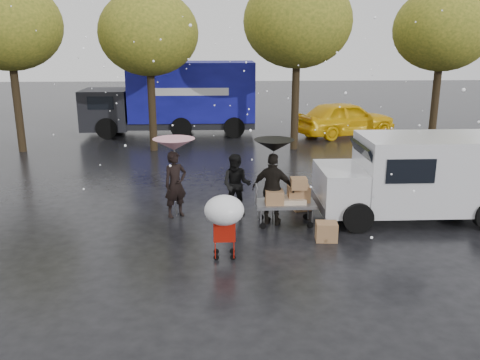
{
  "coord_description": "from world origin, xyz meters",
  "views": [
    {
      "loc": [
        -0.79,
        -11.31,
        4.65
      ],
      "look_at": [
        -0.24,
        1.0,
        1.17
      ],
      "focal_mm": 38.0,
      "sensor_mm": 36.0,
      "label": 1
    }
  ],
  "objects_px": {
    "vendor_cart": "(289,197)",
    "white_van": "(418,176)",
    "yellow_taxi": "(345,118)",
    "shopping_cart": "(224,213)",
    "person_black": "(273,189)",
    "blue_truck": "(175,98)",
    "person_pink": "(175,184)"
  },
  "relations": [
    {
      "from": "vendor_cart",
      "to": "blue_truck",
      "type": "height_order",
      "value": "blue_truck"
    },
    {
      "from": "person_pink",
      "to": "blue_truck",
      "type": "xyz_separation_m",
      "value": [
        -0.91,
        12.08,
        0.87
      ]
    },
    {
      "from": "white_van",
      "to": "blue_truck",
      "type": "xyz_separation_m",
      "value": [
        -7.27,
        12.49,
        0.6
      ]
    },
    {
      "from": "white_van",
      "to": "shopping_cart",
      "type": "bearing_deg",
      "value": -154.39
    },
    {
      "from": "shopping_cart",
      "to": "vendor_cart",
      "type": "bearing_deg",
      "value": 51.72
    },
    {
      "from": "blue_truck",
      "to": "shopping_cart",
      "type": "bearing_deg",
      "value": -81.78
    },
    {
      "from": "white_van",
      "to": "blue_truck",
      "type": "relative_size",
      "value": 0.59
    },
    {
      "from": "vendor_cart",
      "to": "white_van",
      "type": "distance_m",
      "value": 3.48
    },
    {
      "from": "vendor_cart",
      "to": "white_van",
      "type": "xyz_separation_m",
      "value": [
        3.44,
        0.33,
        0.43
      ]
    },
    {
      "from": "vendor_cart",
      "to": "yellow_taxi",
      "type": "bearing_deg",
      "value": 69.8
    },
    {
      "from": "shopping_cart",
      "to": "blue_truck",
      "type": "bearing_deg",
      "value": 98.22
    },
    {
      "from": "shopping_cart",
      "to": "person_black",
      "type": "bearing_deg",
      "value": 59.35
    },
    {
      "from": "blue_truck",
      "to": "yellow_taxi",
      "type": "relative_size",
      "value": 1.68
    },
    {
      "from": "person_pink",
      "to": "white_van",
      "type": "height_order",
      "value": "white_van"
    },
    {
      "from": "vendor_cart",
      "to": "blue_truck",
      "type": "xyz_separation_m",
      "value": [
        -3.83,
        12.82,
        1.03
      ]
    },
    {
      "from": "person_pink",
      "to": "yellow_taxi",
      "type": "distance_m",
      "value": 13.42
    },
    {
      "from": "yellow_taxi",
      "to": "blue_truck",
      "type": "bearing_deg",
      "value": 63.44
    },
    {
      "from": "person_black",
      "to": "shopping_cart",
      "type": "xyz_separation_m",
      "value": [
        -1.27,
        -2.14,
        0.13
      ]
    },
    {
      "from": "person_pink",
      "to": "vendor_cart",
      "type": "height_order",
      "value": "person_pink"
    },
    {
      "from": "white_van",
      "to": "yellow_taxi",
      "type": "height_order",
      "value": "white_van"
    },
    {
      "from": "person_pink",
      "to": "vendor_cart",
      "type": "xyz_separation_m",
      "value": [
        2.92,
        -0.74,
        -0.16
      ]
    },
    {
      "from": "white_van",
      "to": "vendor_cart",
      "type": "bearing_deg",
      "value": -174.47
    },
    {
      "from": "vendor_cart",
      "to": "yellow_taxi",
      "type": "height_order",
      "value": "yellow_taxi"
    },
    {
      "from": "vendor_cart",
      "to": "blue_truck",
      "type": "relative_size",
      "value": 0.18
    },
    {
      "from": "vendor_cart",
      "to": "white_van",
      "type": "relative_size",
      "value": 0.31
    },
    {
      "from": "blue_truck",
      "to": "yellow_taxi",
      "type": "height_order",
      "value": "blue_truck"
    },
    {
      "from": "white_van",
      "to": "yellow_taxi",
      "type": "xyz_separation_m",
      "value": [
        0.97,
        11.64,
        -0.32
      ]
    },
    {
      "from": "blue_truck",
      "to": "yellow_taxi",
      "type": "distance_m",
      "value": 8.33
    },
    {
      "from": "shopping_cart",
      "to": "person_pink",
      "type": "bearing_deg",
      "value": 113.66
    },
    {
      "from": "person_black",
      "to": "white_van",
      "type": "distance_m",
      "value": 3.86
    },
    {
      "from": "shopping_cart",
      "to": "yellow_taxi",
      "type": "xyz_separation_m",
      "value": [
        6.08,
        14.1,
        -0.22
      ]
    },
    {
      "from": "vendor_cart",
      "to": "shopping_cart",
      "type": "relative_size",
      "value": 1.04
    }
  ]
}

